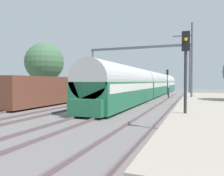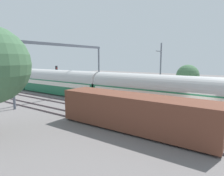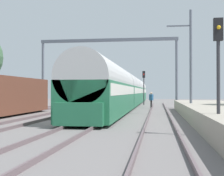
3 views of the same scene
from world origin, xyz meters
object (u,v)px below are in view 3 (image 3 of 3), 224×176
(railway_signal_near, at_px, (218,60))
(railway_signal_far, at_px, (144,83))
(catenary_gantry, at_px, (108,56))
(passenger_train, at_px, (127,90))
(person_crossing, at_px, (151,99))

(railway_signal_near, height_order, railway_signal_far, railway_signal_near)
(railway_signal_near, xyz_separation_m, catenary_gantry, (-8.01, 22.78, 2.84))
(railway_signal_near, height_order, catenary_gantry, catenary_gantry)
(passenger_train, distance_m, railway_signal_near, 26.93)
(railway_signal_near, bearing_deg, railway_signal_far, 98.10)
(passenger_train, bearing_deg, railway_signal_far, 58.92)
(railway_signal_near, distance_m, railway_signal_far, 29.68)
(passenger_train, xyz_separation_m, catenary_gantry, (-1.91, -3.43, 3.89))
(passenger_train, bearing_deg, catenary_gantry, -119.16)
(person_crossing, distance_m, catenary_gantry, 7.21)
(railway_signal_near, bearing_deg, catenary_gantry, 109.38)
(railway_signal_near, xyz_separation_m, railway_signal_far, (-4.18, 29.39, -0.10))
(railway_signal_far, bearing_deg, catenary_gantry, -120.09)
(person_crossing, bearing_deg, passenger_train, -25.78)
(catenary_gantry, bearing_deg, railway_signal_near, -70.62)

